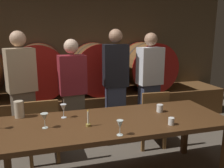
# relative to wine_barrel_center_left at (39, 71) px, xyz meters

# --- Properties ---
(back_wall) EXTENTS (7.09, 0.24, 2.47)m
(back_wall) POSITION_rel_wine_barrel_center_left_xyz_m (0.52, 0.55, 0.21)
(back_wall) COLOR brown
(back_wall) RESTS_ON ground
(barrel_shelf) EXTENTS (6.38, 0.90, 0.54)m
(barrel_shelf) POSITION_rel_wine_barrel_center_left_xyz_m (0.52, -0.00, -0.75)
(barrel_shelf) COLOR brown
(barrel_shelf) RESTS_ON ground
(wine_barrel_center_left) EXTENTS (0.97, 0.78, 0.97)m
(wine_barrel_center_left) POSITION_rel_wine_barrel_center_left_xyz_m (0.00, 0.00, 0.00)
(wine_barrel_center_left) COLOR #513319
(wine_barrel_center_left) RESTS_ON barrel_shelf
(wine_barrel_center_right) EXTENTS (0.97, 0.78, 0.97)m
(wine_barrel_center_right) POSITION_rel_wine_barrel_center_left_xyz_m (1.08, 0.00, 0.00)
(wine_barrel_center_right) COLOR #513319
(wine_barrel_center_right) RESTS_ON barrel_shelf
(wine_barrel_far_right) EXTENTS (0.97, 0.78, 0.97)m
(wine_barrel_far_right) POSITION_rel_wine_barrel_center_left_xyz_m (2.15, 0.00, 0.00)
(wine_barrel_far_right) COLOR brown
(wine_barrel_far_right) RESTS_ON barrel_shelf
(dining_table) EXTENTS (2.50, 0.90, 0.77)m
(dining_table) POSITION_rel_wine_barrel_center_left_xyz_m (0.80, -2.08, -0.32)
(dining_table) COLOR #4C2D16
(dining_table) RESTS_ON ground
(chair_left) EXTENTS (0.41, 0.41, 0.88)m
(chair_left) POSITION_rel_wine_barrel_center_left_xyz_m (0.04, -1.38, -0.53)
(chair_left) COLOR brown
(chair_left) RESTS_ON ground
(chair_right) EXTENTS (0.42, 0.42, 0.88)m
(chair_right) POSITION_rel_wine_barrel_center_left_xyz_m (1.60, -1.40, -0.53)
(chair_right) COLOR brown
(chair_right) RESTS_ON ground
(guest_far_left) EXTENTS (0.44, 0.35, 1.73)m
(guest_far_left) POSITION_rel_wine_barrel_center_left_xyz_m (-0.22, -0.97, -0.13)
(guest_far_left) COLOR brown
(guest_far_left) RESTS_ON ground
(guest_center_left) EXTENTS (0.40, 0.28, 1.62)m
(guest_center_left) POSITION_rel_wine_barrel_center_left_xyz_m (0.48, -1.06, -0.20)
(guest_center_left) COLOR brown
(guest_center_left) RESTS_ON ground
(guest_center_right) EXTENTS (0.39, 0.26, 1.76)m
(guest_center_right) POSITION_rel_wine_barrel_center_left_xyz_m (1.17, -0.91, -0.12)
(guest_center_right) COLOR #33384C
(guest_center_right) RESTS_ON ground
(guest_far_right) EXTENTS (0.40, 0.28, 1.70)m
(guest_far_right) POSITION_rel_wine_barrel_center_left_xyz_m (1.71, -1.03, -0.15)
(guest_far_right) COLOR #33384C
(guest_far_right) RESTS_ON ground
(candle_center) EXTENTS (0.05, 0.05, 0.19)m
(candle_center) POSITION_rel_wine_barrel_center_left_xyz_m (0.51, -2.17, -0.20)
(candle_center) COLOR olive
(candle_center) RESTS_ON dining_table
(pitcher) EXTENTS (0.10, 0.10, 0.19)m
(pitcher) POSITION_rel_wine_barrel_center_left_xyz_m (-0.19, -1.70, -0.16)
(pitcher) COLOR beige
(pitcher) RESTS_ON dining_table
(wine_glass_center_left) EXTENTS (0.08, 0.08, 0.15)m
(wine_glass_center_left) POSITION_rel_wine_barrel_center_left_xyz_m (0.08, -2.09, -0.14)
(wine_glass_center_left) COLOR silver
(wine_glass_center_left) RESTS_ON dining_table
(wine_glass_center_right) EXTENTS (0.07, 0.07, 0.16)m
(wine_glass_center_right) POSITION_rel_wine_barrel_center_left_xyz_m (0.29, -1.85, -0.14)
(wine_glass_center_right) COLOR white
(wine_glass_center_right) RESTS_ON dining_table
(wine_glass_far_right) EXTENTS (0.06, 0.06, 0.15)m
(wine_glass_far_right) POSITION_rel_wine_barrel_center_left_xyz_m (0.75, -2.46, -0.15)
(wine_glass_far_right) COLOR silver
(wine_glass_far_right) RESTS_ON dining_table
(cup_left) EXTENTS (0.06, 0.06, 0.08)m
(cup_left) POSITION_rel_wine_barrel_center_left_xyz_m (1.34, -2.36, -0.21)
(cup_left) COLOR white
(cup_left) RESTS_ON dining_table
(cup_right) EXTENTS (0.08, 0.08, 0.09)m
(cup_right) POSITION_rel_wine_barrel_center_left_xyz_m (1.41, -1.97, -0.21)
(cup_right) COLOR white
(cup_right) RESTS_ON dining_table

